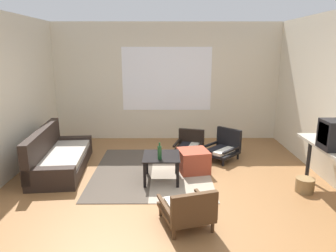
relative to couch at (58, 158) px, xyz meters
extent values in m
plane|color=olive|center=(1.94, -0.99, -0.22)|extent=(7.80, 7.80, 0.00)
cube|color=beige|center=(1.94, 2.07, 1.13)|extent=(5.60, 0.12, 2.70)
cube|color=white|center=(1.94, 2.01, 1.20)|extent=(2.06, 0.01, 1.45)
cube|color=#4C4238|center=(1.16, -0.10, -0.22)|extent=(1.01, 2.40, 0.01)
cube|color=gray|center=(2.17, -0.10, -0.22)|extent=(1.01, 2.40, 0.01)
cube|color=black|center=(0.07, 0.01, -0.11)|extent=(0.93, 1.95, 0.22)
cube|color=#B2A899|center=(0.10, 0.01, 0.05)|extent=(0.82, 1.76, 0.10)
cube|color=black|center=(-0.25, -0.02, 0.21)|extent=(0.31, 1.90, 0.64)
cube|color=black|center=(0.00, 0.86, -0.04)|extent=(0.78, 0.25, 0.36)
cube|color=black|center=(0.15, -0.85, -0.04)|extent=(0.78, 0.25, 0.36)
cube|color=black|center=(1.84, -0.49, 0.20)|extent=(0.59, 0.63, 0.02)
cube|color=black|center=(1.59, -0.21, -0.02)|extent=(0.04, 0.04, 0.41)
cube|color=black|center=(2.10, -0.21, -0.02)|extent=(0.04, 0.04, 0.41)
cube|color=black|center=(1.59, -0.77, -0.02)|extent=(0.04, 0.04, 0.41)
cube|color=black|center=(2.10, -0.77, -0.02)|extent=(0.04, 0.04, 0.41)
cylinder|color=black|center=(2.53, 0.43, -0.16)|extent=(0.04, 0.04, 0.12)
cylinder|color=black|center=(2.10, 0.55, -0.16)|extent=(0.04, 0.04, 0.12)
cylinder|color=black|center=(2.66, 0.89, -0.16)|extent=(0.04, 0.04, 0.12)
cylinder|color=black|center=(2.23, 1.01, -0.16)|extent=(0.04, 0.04, 0.12)
cube|color=black|center=(2.38, 0.72, -0.08)|extent=(0.66, 0.68, 0.05)
cube|color=beige|center=(2.46, 0.68, -0.02)|extent=(0.30, 0.53, 0.06)
cube|color=black|center=(2.29, 0.73, -0.02)|extent=(0.30, 0.53, 0.06)
cube|color=black|center=(2.45, 0.96, 0.11)|extent=(0.53, 0.21, 0.32)
cube|color=black|center=(2.61, 0.66, 0.04)|extent=(0.19, 0.55, 0.04)
cube|color=black|center=(2.14, 0.79, 0.04)|extent=(0.19, 0.55, 0.04)
cylinder|color=#472D19|center=(1.85, -1.60, -0.16)|extent=(0.04, 0.04, 0.13)
cylinder|color=#472D19|center=(2.31, -1.46, -0.16)|extent=(0.04, 0.04, 0.13)
cylinder|color=#472D19|center=(2.01, -2.12, -0.16)|extent=(0.04, 0.04, 0.13)
cylinder|color=#472D19|center=(2.47, -1.98, -0.16)|extent=(0.04, 0.04, 0.13)
cube|color=#472D19|center=(2.16, -1.79, -0.07)|extent=(0.72, 0.76, 0.05)
cube|color=beige|center=(2.06, -1.80, -0.01)|extent=(0.34, 0.60, 0.06)
cube|color=black|center=(2.25, -1.74, -0.01)|extent=(0.34, 0.60, 0.06)
cube|color=#472D19|center=(2.24, -2.06, 0.13)|extent=(0.56, 0.23, 0.35)
cube|color=#472D19|center=(1.91, -1.87, 0.05)|extent=(0.22, 0.61, 0.04)
cube|color=#472D19|center=(2.41, -1.72, 0.05)|extent=(0.22, 0.61, 0.04)
cylinder|color=black|center=(2.97, 0.15, -0.16)|extent=(0.04, 0.04, 0.12)
cylinder|color=black|center=(2.64, 0.47, -0.16)|extent=(0.04, 0.04, 0.12)
cylinder|color=black|center=(3.33, 0.52, -0.16)|extent=(0.04, 0.04, 0.12)
cylinder|color=black|center=(3.00, 0.84, -0.16)|extent=(0.04, 0.04, 0.12)
cube|color=black|center=(2.99, 0.49, -0.08)|extent=(0.80, 0.80, 0.05)
cube|color=silver|center=(3.04, 0.42, -0.02)|extent=(0.50, 0.51, 0.06)
cube|color=black|center=(2.90, 0.54, -0.02)|extent=(0.50, 0.51, 0.06)
cube|color=black|center=(3.17, 0.69, 0.15)|extent=(0.43, 0.42, 0.41)
cube|color=black|center=(3.17, 0.32, 0.04)|extent=(0.44, 0.46, 0.04)
cube|color=black|center=(2.81, 0.67, 0.04)|extent=(0.44, 0.46, 0.04)
cube|color=#993D28|center=(2.40, -0.11, -0.03)|extent=(0.59, 0.59, 0.39)
cube|color=#B2AD9E|center=(4.25, -1.16, 0.54)|extent=(0.42, 1.51, 0.04)
cylinder|color=black|center=(4.25, -0.46, 0.15)|extent=(0.06, 0.06, 0.74)
cube|color=black|center=(4.03, -1.24, 0.78)|extent=(0.01, 0.27, 0.28)
cylinder|color=#A87047|center=(4.25, -0.85, 0.67)|extent=(0.19, 0.19, 0.21)
cylinder|color=#A87047|center=(4.25, -0.85, 0.84)|extent=(0.09, 0.09, 0.13)
cylinder|color=#194723|center=(1.82, -0.65, 0.31)|extent=(0.06, 0.06, 0.21)
cylinder|color=#194723|center=(1.82, -0.65, 0.45)|extent=(0.03, 0.03, 0.06)
cylinder|color=olive|center=(4.02, -0.92, -0.12)|extent=(0.27, 0.27, 0.21)
camera|label=1|loc=(1.92, -5.26, 1.89)|focal=33.35mm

